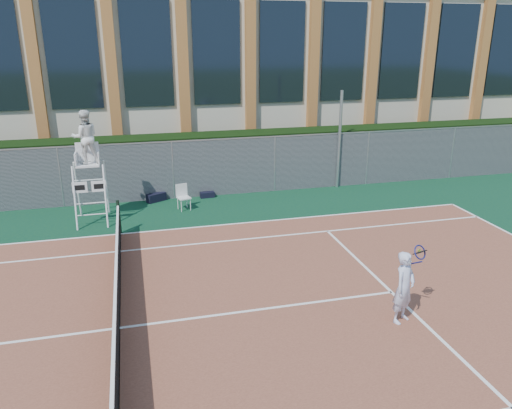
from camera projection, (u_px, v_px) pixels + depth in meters
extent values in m
plane|color=#233814|center=(119.00, 329.00, 10.61)|extent=(120.00, 120.00, 0.00)
cube|color=#0B3425|center=(119.00, 306.00, 11.53)|extent=(36.00, 20.00, 0.01)
cube|color=brown|center=(119.00, 329.00, 10.60)|extent=(23.77, 10.97, 0.02)
cylinder|color=black|center=(119.00, 217.00, 15.57)|extent=(0.10, 0.10, 1.10)
cube|color=black|center=(117.00, 310.00, 10.46)|extent=(0.03, 11.00, 0.86)
cube|color=white|center=(115.00, 291.00, 10.32)|extent=(0.06, 11.20, 0.07)
cube|color=black|center=(119.00, 166.00, 19.44)|extent=(40.00, 1.40, 2.20)
cube|color=beige|center=(115.00, 75.00, 25.86)|extent=(44.00, 10.00, 8.00)
cylinder|color=#9EA0A5|center=(339.00, 140.00, 19.98)|extent=(0.12, 0.12, 3.93)
cylinder|color=white|center=(75.00, 199.00, 15.93)|extent=(0.06, 0.56, 2.05)
cylinder|color=white|center=(106.00, 197.00, 16.15)|extent=(0.06, 0.56, 2.05)
cylinder|color=white|center=(78.00, 190.00, 16.89)|extent=(0.06, 0.56, 2.05)
cylinder|color=white|center=(107.00, 188.00, 17.11)|extent=(0.06, 0.56, 2.05)
cube|color=white|center=(88.00, 165.00, 16.21)|extent=(0.74, 0.63, 0.06)
cube|color=white|center=(87.00, 152.00, 16.36)|extent=(0.74, 0.05, 0.63)
cube|color=white|center=(80.00, 187.00, 15.96)|extent=(0.46, 0.03, 0.36)
cube|color=white|center=(99.00, 186.00, 16.09)|extent=(0.46, 0.03, 0.36)
imported|color=white|center=(85.00, 137.00, 15.97)|extent=(0.94, 0.79, 1.73)
cube|color=silver|center=(184.00, 198.00, 17.75)|extent=(0.52, 0.52, 0.04)
cube|color=silver|center=(181.00, 190.00, 17.83)|extent=(0.42, 0.15, 0.46)
cylinder|color=silver|center=(181.00, 206.00, 17.60)|extent=(0.03, 0.03, 0.43)
cylinder|color=silver|center=(190.00, 205.00, 17.76)|extent=(0.03, 0.03, 0.43)
cylinder|color=silver|center=(178.00, 203.00, 17.89)|extent=(0.03, 0.03, 0.43)
cylinder|color=silver|center=(187.00, 202.00, 18.05)|extent=(0.03, 0.03, 0.43)
cube|color=black|center=(156.00, 197.00, 18.76)|extent=(0.78, 0.60, 0.31)
cube|color=black|center=(207.00, 195.00, 19.22)|extent=(0.56, 0.26, 0.22)
imported|color=silver|center=(404.00, 287.00, 10.63)|extent=(0.70, 0.63, 1.61)
torus|color=navy|center=(420.00, 252.00, 10.71)|extent=(0.38, 0.30, 0.30)
sphere|color=#CCE533|center=(419.00, 251.00, 10.91)|extent=(0.07, 0.07, 0.07)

